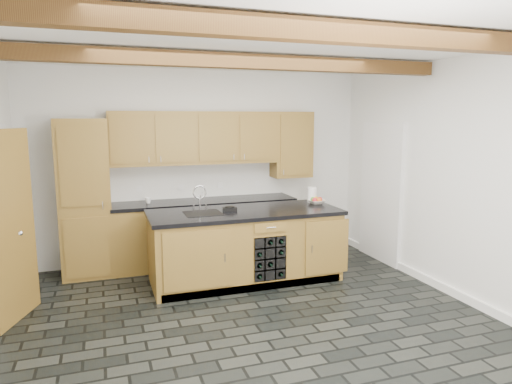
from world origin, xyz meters
TOP-DOWN VIEW (x-y plane):
  - ground at (0.00, 0.00)m, footprint 5.00×5.00m
  - room_shell at (-0.09, 0.53)m, footprint 5.01×5.00m
  - back_cabinetry at (-0.38, 2.24)m, footprint 3.65×0.62m
  - island at (0.31, 1.28)m, footprint 2.48×0.96m
  - faucet at (-0.25, 1.33)m, footprint 0.45×0.40m
  - kitchen_scale at (0.11, 1.35)m, footprint 0.21×0.14m
  - fruit_bowl at (1.38, 1.42)m, footprint 0.24×0.24m
  - fruit_cluster at (1.38, 1.42)m, footprint 0.16×0.17m
  - paper_towel at (1.37, 1.54)m, footprint 0.12×0.12m
  - mug at (-0.83, 2.22)m, footprint 0.10×0.10m

SIDE VIEW (x-z plane):
  - ground at x=0.00m, z-range 0.00..0.00m
  - island at x=0.31m, z-range 0.00..0.93m
  - kitchen_scale at x=0.11m, z-range 0.93..0.99m
  - fruit_bowl at x=1.38m, z-range 0.93..0.99m
  - faucet at x=-0.25m, z-range 0.79..1.14m
  - mug at x=-0.83m, z-range 0.93..1.01m
  - back_cabinetry at x=-0.38m, z-range -0.12..2.08m
  - fruit_cluster at x=1.38m, z-range 0.95..1.02m
  - paper_towel at x=1.37m, z-range 0.93..1.15m
  - room_shell at x=-0.09m, z-range -0.97..4.03m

